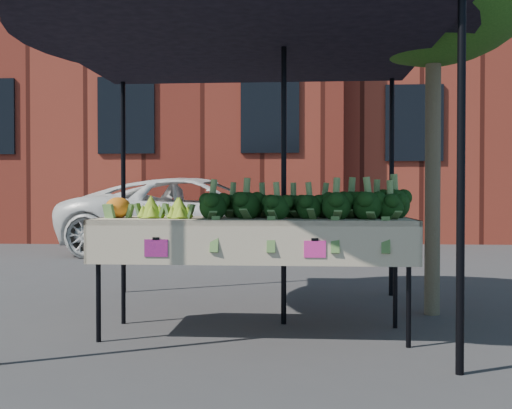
# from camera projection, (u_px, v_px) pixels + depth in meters

# --- Properties ---
(ground) EXTENTS (90.00, 90.00, 0.00)m
(ground) POSITION_uv_depth(u_px,v_px,m) (282.00, 333.00, 4.89)
(ground) COLOR #353538
(table) EXTENTS (2.40, 0.81, 0.90)m
(table) POSITION_uv_depth(u_px,v_px,m) (254.00, 276.00, 4.82)
(table) COLOR beige
(table) RESTS_ON ground
(canopy) EXTENTS (3.16, 3.16, 2.74)m
(canopy) POSITION_uv_depth(u_px,v_px,m) (243.00, 160.00, 5.30)
(canopy) COLOR black
(canopy) RESTS_ON ground
(broccoli_heap) EXTENTS (1.63, 0.60, 0.29)m
(broccoli_heap) POSITION_uv_depth(u_px,v_px,m) (305.00, 199.00, 4.81)
(broccoli_heap) COLOR black
(broccoli_heap) RESTS_ON table
(romanesco_cluster) EXTENTS (0.45, 0.49, 0.22)m
(romanesco_cluster) POSITION_uv_depth(u_px,v_px,m) (168.00, 203.00, 4.84)
(romanesco_cluster) COLOR #A5B529
(romanesco_cluster) RESTS_ON table
(cauliflower_pair) EXTENTS (0.22, 0.22, 0.20)m
(cauliflower_pair) POSITION_uv_depth(u_px,v_px,m) (118.00, 205.00, 4.84)
(cauliflower_pair) COLOR orange
(cauliflower_pair) RESTS_ON table
(vehicle) EXTENTS (1.58, 2.37, 4.85)m
(vehicle) POSITION_uv_depth(u_px,v_px,m) (202.00, 117.00, 10.99)
(vehicle) COLOR white
(vehicle) RESTS_ON ground
(street_tree) EXTENTS (1.99, 1.99, 3.93)m
(street_tree) POSITION_uv_depth(u_px,v_px,m) (433.00, 95.00, 5.59)
(street_tree) COLOR #1E4C14
(street_tree) RESTS_ON ground
(building_left) EXTENTS (12.00, 8.00, 9.00)m
(building_left) POSITION_uv_depth(u_px,v_px,m) (113.00, 68.00, 17.13)
(building_left) COLOR maroon
(building_left) RESTS_ON ground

